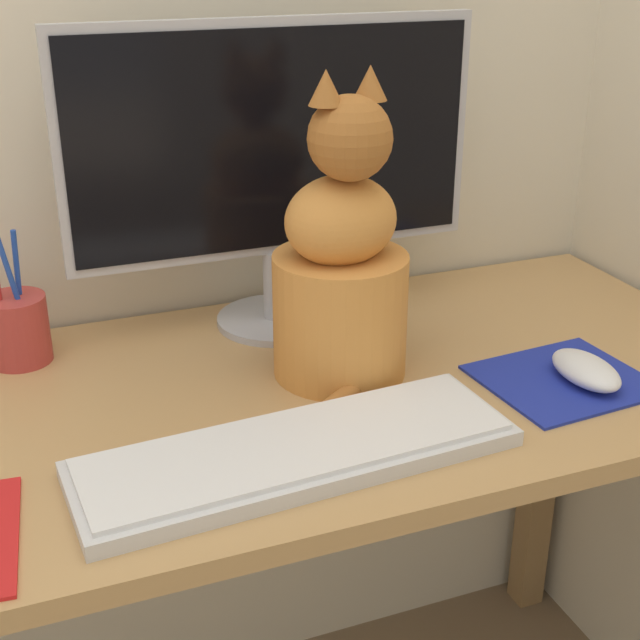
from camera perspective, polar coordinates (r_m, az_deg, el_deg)
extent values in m
cube|color=tan|center=(1.11, -1.75, -4.83)|extent=(1.22, 0.57, 0.02)
cube|color=olive|center=(1.71, 13.99, -8.13)|extent=(0.05, 0.05, 0.69)
cylinder|color=#B2B2B7|center=(1.27, -2.79, 0.05)|extent=(0.17, 0.17, 0.01)
cylinder|color=#B2B2B7|center=(1.25, -2.84, 2.31)|extent=(0.04, 0.04, 0.10)
cube|color=#B2B2B7|center=(1.19, -3.04, 11.44)|extent=(0.56, 0.02, 0.31)
cube|color=black|center=(1.18, -2.88, 11.34)|extent=(0.54, 0.00, 0.28)
cube|color=silver|center=(0.95, -1.51, -8.54)|extent=(0.48, 0.18, 0.02)
cube|color=white|center=(0.94, -1.52, -7.93)|extent=(0.46, 0.16, 0.01)
cube|color=#1E2D9E|center=(1.15, 15.32, -3.71)|extent=(0.21, 0.19, 0.00)
ellipsoid|color=white|center=(1.14, 16.65, -3.08)|extent=(0.06, 0.11, 0.03)
cylinder|color=#D6893D|center=(1.10, 1.29, 0.32)|extent=(0.21, 0.21, 0.16)
ellipsoid|color=#D6893D|center=(1.06, 1.35, 6.40)|extent=(0.17, 0.15, 0.11)
sphere|color=#A36028|center=(1.02, 1.83, 11.60)|extent=(0.12, 0.12, 0.10)
cone|color=#A36028|center=(1.00, 0.47, 14.63)|extent=(0.05, 0.05, 0.04)
cone|color=#A36028|center=(1.03, 3.24, 14.93)|extent=(0.05, 0.05, 0.04)
cylinder|color=#A36028|center=(1.06, 1.85, -4.75)|extent=(0.19, 0.15, 0.02)
cylinder|color=#B23833|center=(1.21, -18.79, -0.57)|extent=(0.08, 0.08, 0.09)
cylinder|color=#1E47B2|center=(1.18, -19.01, 2.00)|extent=(0.03, 0.01, 0.14)
cylinder|color=#1E47B2|center=(1.19, -18.75, 2.30)|extent=(0.01, 0.01, 0.14)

